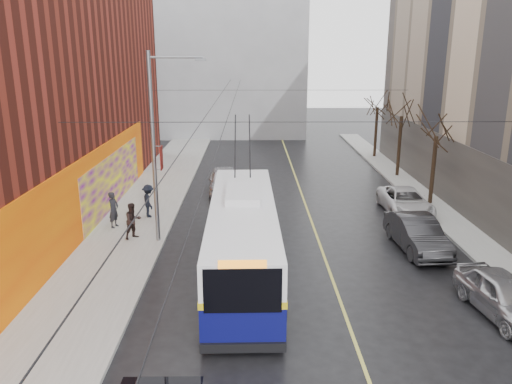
# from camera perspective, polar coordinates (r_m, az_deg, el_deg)

# --- Properties ---
(ground) EXTENTS (140.00, 140.00, 0.00)m
(ground) POSITION_cam_1_polar(r_m,az_deg,el_deg) (15.61, 6.54, -19.31)
(ground) COLOR black
(ground) RESTS_ON ground
(sidewalk_left) EXTENTS (4.00, 60.00, 0.15)m
(sidewalk_left) POSITION_cam_1_polar(r_m,az_deg,el_deg) (26.93, -13.89, -3.95)
(sidewalk_left) COLOR gray
(sidewalk_left) RESTS_ON ground
(sidewalk_right) EXTENTS (2.00, 60.00, 0.15)m
(sidewalk_right) POSITION_cam_1_polar(r_m,az_deg,el_deg) (28.36, 21.88, -3.65)
(sidewalk_right) COLOR gray
(sidewalk_right) RESTS_ON ground
(lane_line) EXTENTS (0.12, 50.00, 0.01)m
(lane_line) POSITION_cam_1_polar(r_m,az_deg,el_deg) (28.32, 6.14, -2.74)
(lane_line) COLOR #BFB74C
(lane_line) RESTS_ON ground
(building_far) EXTENTS (20.50, 12.10, 18.00)m
(building_far) POSITION_cam_1_polar(r_m,az_deg,el_deg) (57.81, -4.96, 15.78)
(building_far) COLOR gray
(building_far) RESTS_ON ground
(streetlight_pole) EXTENTS (2.65, 0.60, 9.00)m
(streetlight_pole) POSITION_cam_1_polar(r_m,az_deg,el_deg) (23.44, -11.29, 5.39)
(streetlight_pole) COLOR slate
(streetlight_pole) RESTS_ON ground
(catenary_wires) EXTENTS (18.00, 60.00, 0.22)m
(catenary_wires) POSITION_cam_1_polar(r_m,az_deg,el_deg) (27.58, -2.16, 10.14)
(catenary_wires) COLOR black
(tree_near) EXTENTS (3.20, 3.20, 6.40)m
(tree_near) POSITION_cam_1_polar(r_m,az_deg,el_deg) (30.89, 20.05, 7.44)
(tree_near) COLOR black
(tree_near) RESTS_ON ground
(tree_mid) EXTENTS (3.20, 3.20, 6.68)m
(tree_mid) POSITION_cam_1_polar(r_m,az_deg,el_deg) (37.45, 16.40, 9.48)
(tree_mid) COLOR black
(tree_mid) RESTS_ON ground
(tree_far) EXTENTS (3.20, 3.20, 6.57)m
(tree_far) POSITION_cam_1_polar(r_m,az_deg,el_deg) (44.18, 13.78, 10.38)
(tree_far) COLOR black
(tree_far) RESTS_ON ground
(pigeons_flying) EXTENTS (2.36, 3.91, 1.22)m
(pigeons_flying) POSITION_cam_1_polar(r_m,az_deg,el_deg) (22.65, -3.65, 11.49)
(pigeons_flying) COLOR slate
(trolleybus) EXTENTS (3.04, 12.43, 5.86)m
(trolleybus) POSITION_cam_1_polar(r_m,az_deg,el_deg) (20.60, -1.51, -5.04)
(trolleybus) COLOR #090B49
(trolleybus) RESTS_ON ground
(parked_car_a) EXTENTS (2.32, 4.59, 1.50)m
(parked_car_a) POSITION_cam_1_polar(r_m,az_deg,el_deg) (19.74, 26.45, -10.55)
(parked_car_a) COLOR #A1A2A6
(parked_car_a) RESTS_ON ground
(parked_car_b) EXTENTS (1.98, 4.91, 1.59)m
(parked_car_b) POSITION_cam_1_polar(r_m,az_deg,el_deg) (24.41, 17.92, -4.55)
(parked_car_b) COLOR #2A2A2C
(parked_car_b) RESTS_ON ground
(parked_car_c) EXTENTS (2.36, 5.06, 1.40)m
(parked_car_c) POSITION_cam_1_polar(r_m,az_deg,el_deg) (29.67, 16.69, -1.05)
(parked_car_c) COLOR silver
(parked_car_c) RESTS_ON ground
(following_car) EXTENTS (2.20, 4.92, 1.64)m
(following_car) POSITION_cam_1_polar(r_m,az_deg,el_deg) (32.63, -3.68, 1.31)
(following_car) COLOR silver
(following_car) RESTS_ON ground
(pedestrian_a) EXTENTS (0.62, 0.78, 1.88)m
(pedestrian_a) POSITION_cam_1_polar(r_m,az_deg,el_deg) (26.73, -15.96, -1.95)
(pedestrian_a) COLOR black
(pedestrian_a) RESTS_ON sidewalk_left
(pedestrian_b) EXTENTS (1.09, 1.09, 1.78)m
(pedestrian_b) POSITION_cam_1_polar(r_m,az_deg,el_deg) (24.90, -13.87, -3.22)
(pedestrian_b) COLOR black
(pedestrian_b) RESTS_ON sidewalk_left
(pedestrian_c) EXTENTS (1.07, 1.34, 1.82)m
(pedestrian_c) POSITION_cam_1_polar(r_m,az_deg,el_deg) (27.94, -12.17, -1.00)
(pedestrian_c) COLOR black
(pedestrian_c) RESTS_ON sidewalk_left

